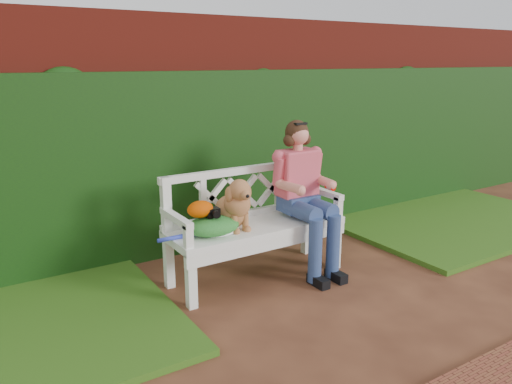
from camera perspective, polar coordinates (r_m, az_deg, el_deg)
ground at (r=3.92m, az=9.76°, el=-12.59°), size 60.00×60.00×0.00m
brick_wall at (r=5.09m, az=-4.16°, el=6.99°), size 10.00×0.30×2.20m
ivy_hedge at (r=4.95m, az=-2.89°, el=3.83°), size 10.00×0.18×1.70m
grass_right at (r=6.16m, az=20.93°, el=-2.86°), size 2.60×2.00×0.05m
garden_bench at (r=4.23m, az=0.00°, el=-6.69°), size 1.65×0.81×0.48m
seated_woman at (r=4.33m, az=5.00°, el=-0.96°), size 0.74×0.84×1.24m
dog at (r=3.98m, az=-2.62°, el=-1.18°), size 0.42×0.47×0.43m
tennis_racket at (r=3.95m, az=-4.99°, el=-4.36°), size 0.75×0.42×0.03m
green_bag at (r=3.90m, az=-4.91°, el=-3.79°), size 0.50×0.43×0.14m
camera_item at (r=3.86m, az=-5.00°, el=-2.33°), size 0.11×0.08×0.07m
baseball_glove at (r=3.84m, az=-6.39°, el=-1.97°), size 0.25×0.22×0.13m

